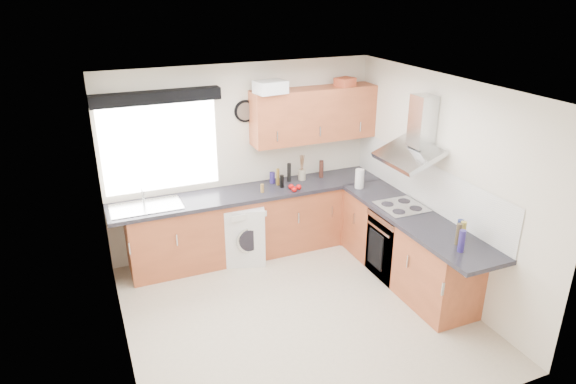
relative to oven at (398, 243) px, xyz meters
name	(u,v)px	position (x,y,z in m)	size (l,w,h in m)	color
ground_plane	(297,313)	(-1.50, -0.30, -0.42)	(3.60, 3.60, 0.00)	beige
ceiling	(299,89)	(-1.50, -0.30, 2.08)	(3.60, 3.60, 0.02)	white
wall_back	(243,159)	(-1.50, 1.50, 0.82)	(3.60, 0.02, 2.50)	silver
wall_front	(399,306)	(-1.50, -2.10, 0.82)	(3.60, 0.02, 2.50)	silver
wall_left	(114,244)	(-3.30, -0.30, 0.82)	(0.02, 3.60, 2.50)	silver
wall_right	(441,186)	(0.30, -0.30, 0.82)	(0.02, 3.60, 2.50)	silver
window	(160,147)	(-2.55, 1.49, 1.12)	(1.40, 0.02, 1.10)	silver
window_blind	(157,97)	(-2.55, 1.40, 1.76)	(1.50, 0.18, 0.14)	black
splashback	(424,183)	(0.29, 0.00, 0.75)	(0.01, 3.00, 0.54)	white
base_cab_back	(244,225)	(-1.60, 1.21, 0.01)	(3.00, 0.58, 0.86)	brown
base_cab_corner	(350,206)	(0.00, 1.20, 0.01)	(0.60, 0.60, 0.86)	brown
base_cab_right	(406,248)	(0.01, -0.15, 0.01)	(0.58, 2.10, 0.86)	brown
worktop_back	(251,193)	(-1.50, 1.20, 0.46)	(3.60, 0.62, 0.05)	black
worktop_right	(416,219)	(0.00, -0.30, 0.46)	(0.62, 2.42, 0.05)	black
sink	(146,204)	(-2.83, 1.20, 0.52)	(0.84, 0.46, 0.10)	#B6BABC
oven	(398,243)	(0.00, 0.00, 0.00)	(0.56, 0.58, 0.85)	black
hob_plate	(401,207)	(0.00, 0.00, 0.49)	(0.52, 0.52, 0.01)	#B6BABC
extractor_hood	(415,137)	(0.10, 0.00, 1.34)	(0.52, 0.78, 0.66)	#B6BABC
upper_cabinets	(314,115)	(-0.55, 1.32, 1.38)	(1.70, 0.35, 0.70)	brown
washing_machine	(244,232)	(-1.65, 1.10, -0.03)	(0.54, 0.52, 0.79)	silver
wall_clock	(246,111)	(-1.45, 1.46, 1.47)	(0.28, 0.28, 0.04)	black
casserole	(270,87)	(-1.20, 1.22, 1.80)	(0.37, 0.27, 0.15)	silver
storage_box	(345,82)	(-0.13, 1.29, 1.78)	(0.24, 0.20, 0.11)	#C04F2E
utensil_pot	(302,175)	(-0.72, 1.32, 0.56)	(0.10, 0.10, 0.14)	tan
kitchen_roll	(359,179)	(-0.15, 0.75, 0.61)	(0.12, 0.12, 0.25)	silver
tomato_cluster	(295,188)	(-0.97, 1.00, 0.52)	(0.16, 0.16, 0.07)	#BA090A
jar_0	(272,178)	(-1.14, 1.36, 0.56)	(0.07, 0.07, 0.15)	navy
jar_1	(289,172)	(-0.91, 1.33, 0.61)	(0.05, 0.05, 0.25)	black
jar_2	(262,188)	(-1.38, 1.10, 0.54)	(0.04, 0.04, 0.11)	olive
jar_3	(321,169)	(-0.44, 1.30, 0.61)	(0.06, 0.06, 0.24)	#3F1D16
jar_4	(278,177)	(-1.10, 1.26, 0.60)	(0.04, 0.04, 0.23)	brown
jar_5	(282,181)	(-1.08, 1.16, 0.57)	(0.05, 0.05, 0.17)	black
jar_6	(322,169)	(-0.39, 1.36, 0.58)	(0.04, 0.04, 0.19)	#141B47
bottle_0	(458,234)	(-0.01, -1.01, 0.60)	(0.06, 0.06, 0.23)	#403623
bottle_1	(462,241)	(-0.09, -1.15, 0.60)	(0.06, 0.06, 0.24)	navy
bottle_2	(460,229)	(0.09, -0.91, 0.59)	(0.06, 0.06, 0.21)	navy
bottle_3	(463,231)	(0.09, -0.96, 0.59)	(0.06, 0.06, 0.21)	olive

